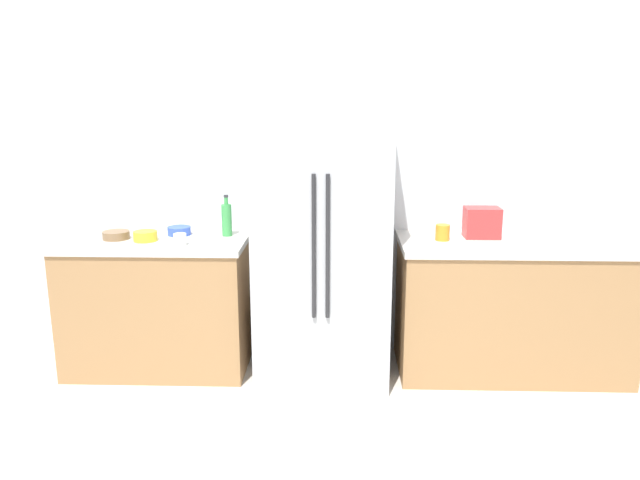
% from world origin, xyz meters
% --- Properties ---
extents(kitchen_back_panel, '(5.19, 0.10, 2.82)m').
position_xyz_m(kitchen_back_panel, '(0.00, 1.93, 1.41)').
color(kitchen_back_panel, silver).
rests_on(kitchen_back_panel, ground_plane).
extents(counter_left, '(1.20, 0.65, 0.89)m').
position_xyz_m(counter_left, '(-1.13, 1.56, 0.45)').
color(counter_left, '#9E7247').
rests_on(counter_left, ground_plane).
extents(counter_right, '(1.49, 0.65, 0.89)m').
position_xyz_m(counter_right, '(1.21, 1.56, 0.45)').
color(counter_right, '#9E7247').
rests_on(counter_right, ground_plane).
extents(refrigerator, '(0.83, 0.74, 1.89)m').
position_xyz_m(refrigerator, '(-0.03, 1.50, 0.94)').
color(refrigerator, '#B2B5BA').
rests_on(refrigerator, ground_plane).
extents(toaster, '(0.23, 0.16, 0.20)m').
position_xyz_m(toaster, '(1.01, 1.66, 0.99)').
color(toaster, red).
rests_on(toaster, counter_right).
extents(rice_cooker, '(0.26, 0.26, 0.29)m').
position_xyz_m(rice_cooker, '(1.57, 1.60, 1.02)').
color(rice_cooker, white).
rests_on(rice_cooker, counter_right).
extents(bottle_a, '(0.07, 0.07, 0.27)m').
position_xyz_m(bottle_a, '(-0.67, 1.66, 1.00)').
color(bottle_a, green).
rests_on(bottle_a, counter_left).
extents(cup_a, '(0.08, 0.08, 0.07)m').
position_xyz_m(cup_a, '(-0.91, 1.38, 0.93)').
color(cup_a, white).
rests_on(cup_a, counter_left).
extents(cup_b, '(0.09, 0.09, 0.10)m').
position_xyz_m(cup_b, '(0.74, 1.57, 0.94)').
color(cup_b, orange).
rests_on(cup_b, counter_right).
extents(bowl_a, '(0.17, 0.17, 0.05)m').
position_xyz_m(bowl_a, '(-1.37, 1.54, 0.91)').
color(bowl_a, brown).
rests_on(bowl_a, counter_left).
extents(bowl_b, '(0.15, 0.15, 0.06)m').
position_xyz_m(bowl_b, '(-1.16, 1.50, 0.92)').
color(bowl_b, yellow).
rests_on(bowl_b, counter_left).
extents(bowl_c, '(0.15, 0.15, 0.06)m').
position_xyz_m(bowl_c, '(-0.99, 1.67, 0.92)').
color(bowl_c, blue).
rests_on(bowl_c, counter_left).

